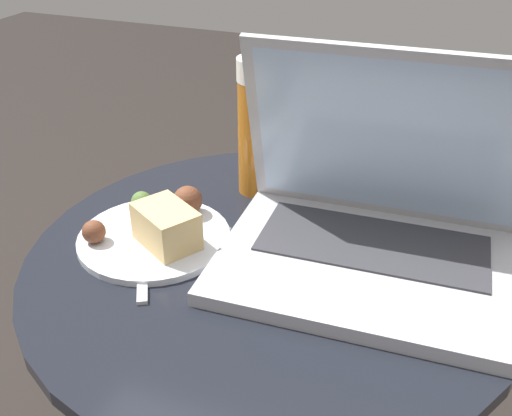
# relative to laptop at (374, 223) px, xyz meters

# --- Properties ---
(table) EXTENTS (0.61, 0.61, 0.54)m
(table) POSITION_rel_laptop_xyz_m (-0.12, -0.04, -0.22)
(table) COLOR black
(table) RESTS_ON ground_plane
(napkin) EXTENTS (0.16, 0.12, 0.00)m
(napkin) POSITION_rel_laptop_xyz_m (-0.27, -0.04, -0.05)
(napkin) COLOR white
(napkin) RESTS_ON table
(laptop) EXTENTS (0.36, 0.27, 0.26)m
(laptop) POSITION_rel_laptop_xyz_m (0.00, 0.00, 0.00)
(laptop) COLOR #B2B2B7
(laptop) RESTS_ON table
(beer_glass) EXTENTS (0.06, 0.06, 0.20)m
(beer_glass) POSITION_rel_laptop_xyz_m (-0.19, 0.12, 0.05)
(beer_glass) COLOR #C6701E
(beer_glass) RESTS_ON table
(snack_plate) EXTENTS (0.20, 0.20, 0.06)m
(snack_plate) POSITION_rel_laptop_xyz_m (-0.26, -0.06, -0.03)
(snack_plate) COLOR silver
(snack_plate) RESTS_ON table
(fork) EXTENTS (0.11, 0.18, 0.00)m
(fork) POSITION_rel_laptop_xyz_m (-0.28, -0.08, -0.05)
(fork) COLOR silver
(fork) RESTS_ON table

